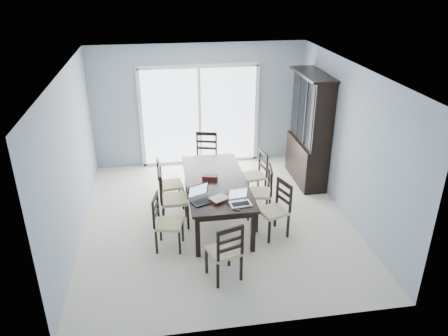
{
  "coord_description": "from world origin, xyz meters",
  "views": [
    {
      "loc": [
        -0.89,
        -6.43,
        4.0
      ],
      "look_at": [
        0.13,
        0.0,
        0.97
      ],
      "focal_mm": 35.0,
      "sensor_mm": 36.0,
      "label": 1
    }
  ],
  "objects_px": {
    "chair_left_near": "(163,217)",
    "laptop_silver": "(240,201)",
    "china_hutch": "(309,130)",
    "chair_right_far": "(258,169)",
    "laptop_dark": "(203,198)",
    "game_box": "(210,177)",
    "chair_end_near": "(227,247)",
    "chair_left_mid": "(168,192)",
    "dining_table": "(216,185)",
    "cell_phone": "(237,210)",
    "hot_tub": "(156,125)",
    "chair_right_near": "(278,203)",
    "chair_end_far": "(206,152)",
    "chair_right_mid": "(264,186)",
    "chair_left_far": "(166,179)"
  },
  "relations": [
    {
      "from": "chair_left_near",
      "to": "hot_tub",
      "type": "height_order",
      "value": "chair_left_near"
    },
    {
      "from": "dining_table",
      "to": "chair_end_far",
      "type": "xyz_separation_m",
      "value": [
        0.02,
        1.6,
        -0.07
      ]
    },
    {
      "from": "chair_right_near",
      "to": "laptop_silver",
      "type": "relative_size",
      "value": 3.12
    },
    {
      "from": "game_box",
      "to": "chair_right_mid",
      "type": "bearing_deg",
      "value": -3.41
    },
    {
      "from": "laptop_silver",
      "to": "chair_right_far",
      "type": "bearing_deg",
      "value": 61.95
    },
    {
      "from": "chair_right_far",
      "to": "game_box",
      "type": "bearing_deg",
      "value": 114.79
    },
    {
      "from": "chair_left_near",
      "to": "dining_table",
      "type": "bearing_deg",
      "value": 138.27
    },
    {
      "from": "chair_right_far",
      "to": "game_box",
      "type": "xyz_separation_m",
      "value": [
        -0.99,
        -0.67,
        0.24
      ]
    },
    {
      "from": "chair_right_near",
      "to": "cell_phone",
      "type": "xyz_separation_m",
      "value": [
        -0.76,
        -0.42,
        0.19
      ]
    },
    {
      "from": "laptop_dark",
      "to": "hot_tub",
      "type": "xyz_separation_m",
      "value": [
        -0.64,
        4.31,
        -0.29
      ]
    },
    {
      "from": "laptop_dark",
      "to": "cell_phone",
      "type": "height_order",
      "value": "laptop_dark"
    },
    {
      "from": "dining_table",
      "to": "cell_phone",
      "type": "xyz_separation_m",
      "value": [
        0.16,
        -1.0,
        0.08
      ]
    },
    {
      "from": "china_hutch",
      "to": "chair_end_near",
      "type": "xyz_separation_m",
      "value": [
        -2.11,
        -2.87,
        -0.51
      ]
    },
    {
      "from": "laptop_dark",
      "to": "chair_left_mid",
      "type": "bearing_deg",
      "value": 105.23
    },
    {
      "from": "chair_end_far",
      "to": "laptop_silver",
      "type": "relative_size",
      "value": 3.34
    },
    {
      "from": "china_hutch",
      "to": "chair_right_near",
      "type": "xyz_separation_m",
      "value": [
        -1.11,
        -1.83,
        -0.51
      ]
    },
    {
      "from": "china_hutch",
      "to": "chair_left_mid",
      "type": "height_order",
      "value": "china_hutch"
    },
    {
      "from": "chair_right_mid",
      "to": "hot_tub",
      "type": "distance_m",
      "value": 4.02
    },
    {
      "from": "chair_right_far",
      "to": "dining_table",
      "type": "bearing_deg",
      "value": 120.67
    },
    {
      "from": "laptop_dark",
      "to": "game_box",
      "type": "xyz_separation_m",
      "value": [
        0.21,
        0.75,
        -0.03
      ]
    },
    {
      "from": "chair_right_far",
      "to": "chair_left_mid",
      "type": "bearing_deg",
      "value": 105.58
    },
    {
      "from": "chair_right_far",
      "to": "laptop_silver",
      "type": "relative_size",
      "value": 3.01
    },
    {
      "from": "chair_end_near",
      "to": "cell_phone",
      "type": "height_order",
      "value": "chair_end_near"
    },
    {
      "from": "hot_tub",
      "to": "chair_right_near",
      "type": "bearing_deg",
      "value": -66.28
    },
    {
      "from": "cell_phone",
      "to": "laptop_silver",
      "type": "bearing_deg",
      "value": 92.34
    },
    {
      "from": "hot_tub",
      "to": "dining_table",
      "type": "bearing_deg",
      "value": -75.56
    },
    {
      "from": "chair_left_far",
      "to": "chair_right_mid",
      "type": "xyz_separation_m",
      "value": [
        1.66,
        -0.57,
        0.01
      ]
    },
    {
      "from": "dining_table",
      "to": "laptop_dark",
      "type": "distance_m",
      "value": 0.74
    },
    {
      "from": "cell_phone",
      "to": "hot_tub",
      "type": "height_order",
      "value": "hot_tub"
    },
    {
      "from": "chair_right_far",
      "to": "chair_left_near",
      "type": "bearing_deg",
      "value": 119.03
    },
    {
      "from": "chair_left_mid",
      "to": "chair_right_mid",
      "type": "height_order",
      "value": "chair_left_mid"
    },
    {
      "from": "chair_left_near",
      "to": "game_box",
      "type": "xyz_separation_m",
      "value": [
        0.82,
        0.77,
        0.23
      ]
    },
    {
      "from": "chair_right_near",
      "to": "game_box",
      "type": "bearing_deg",
      "value": 37.4
    },
    {
      "from": "laptop_dark",
      "to": "chair_end_near",
      "type": "bearing_deg",
      "value": -101.34
    },
    {
      "from": "chair_left_near",
      "to": "laptop_silver",
      "type": "distance_m",
      "value": 1.2
    },
    {
      "from": "chair_right_far",
      "to": "laptop_dark",
      "type": "height_order",
      "value": "chair_right_far"
    },
    {
      "from": "chair_right_near",
      "to": "chair_end_far",
      "type": "bearing_deg",
      "value": 2.97
    },
    {
      "from": "chair_left_near",
      "to": "chair_right_far",
      "type": "relative_size",
      "value": 1.01
    },
    {
      "from": "china_hutch",
      "to": "laptop_dark",
      "type": "height_order",
      "value": "china_hutch"
    },
    {
      "from": "chair_left_near",
      "to": "game_box",
      "type": "height_order",
      "value": "chair_left_near"
    },
    {
      "from": "chair_end_near",
      "to": "laptop_silver",
      "type": "xyz_separation_m",
      "value": [
        0.34,
        0.77,
        0.24
      ]
    },
    {
      "from": "chair_right_near",
      "to": "chair_end_far",
      "type": "relative_size",
      "value": 0.93
    },
    {
      "from": "china_hutch",
      "to": "chair_right_far",
      "type": "height_order",
      "value": "china_hutch"
    },
    {
      "from": "chair_end_near",
      "to": "hot_tub",
      "type": "xyz_separation_m",
      "value": [
        -0.85,
        5.26,
        -0.05
      ]
    },
    {
      "from": "laptop_dark",
      "to": "laptop_silver",
      "type": "height_order",
      "value": "laptop_dark"
    },
    {
      "from": "hot_tub",
      "to": "cell_phone",
      "type": "bearing_deg",
      "value": -76.68
    },
    {
      "from": "cell_phone",
      "to": "hot_tub",
      "type": "bearing_deg",
      "value": 135.02
    },
    {
      "from": "china_hutch",
      "to": "chair_left_near",
      "type": "bearing_deg",
      "value": -146.66
    },
    {
      "from": "cell_phone",
      "to": "chair_left_mid",
      "type": "bearing_deg",
      "value": 166.85
    },
    {
      "from": "laptop_silver",
      "to": "game_box",
      "type": "distance_m",
      "value": 0.99
    }
  ]
}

